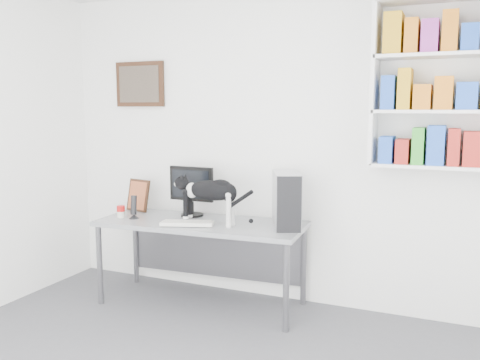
# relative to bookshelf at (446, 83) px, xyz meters

# --- Properties ---
(room) EXTENTS (4.01, 4.01, 2.70)m
(room) POSITION_rel_bookshelf_xyz_m (-1.40, -1.85, -0.50)
(room) COLOR #4C4D51
(room) RESTS_ON ground
(bookshelf) EXTENTS (1.03, 0.28, 1.24)m
(bookshelf) POSITION_rel_bookshelf_xyz_m (0.00, 0.00, 0.00)
(bookshelf) COLOR white
(bookshelf) RESTS_ON room
(wall_art) EXTENTS (0.52, 0.04, 0.42)m
(wall_art) POSITION_rel_bookshelf_xyz_m (-2.70, 0.12, 0.05)
(wall_art) COLOR #3F2214
(wall_art) RESTS_ON room
(desk) EXTENTS (1.78, 0.78, 0.73)m
(desk) POSITION_rel_bookshelf_xyz_m (-1.86, -0.27, -1.49)
(desk) COLOR gray
(desk) RESTS_ON room
(monitor) EXTENTS (0.43, 0.21, 0.45)m
(monitor) POSITION_rel_bookshelf_xyz_m (-2.03, -0.10, -0.90)
(monitor) COLOR black
(monitor) RESTS_ON desk
(keyboard) EXTENTS (0.45, 0.29, 0.03)m
(keyboard) POSITION_rel_bookshelf_xyz_m (-1.89, -0.44, -1.11)
(keyboard) COLOR silver
(keyboard) RESTS_ON desk
(pc_tower) EXTENTS (0.36, 0.49, 0.44)m
(pc_tower) POSITION_rel_bookshelf_xyz_m (-1.13, -0.17, -0.90)
(pc_tower) COLOR #A5A5A9
(pc_tower) RESTS_ON desk
(speaker) EXTENTS (0.11, 0.11, 0.21)m
(speaker) POSITION_rel_bookshelf_xyz_m (-2.44, -0.40, -1.02)
(speaker) COLOR black
(speaker) RESTS_ON desk
(leaning_print) EXTENTS (0.26, 0.15, 0.31)m
(leaning_print) POSITION_rel_bookshelf_xyz_m (-2.60, -0.11, -0.97)
(leaning_print) COLOR #3F2214
(leaning_print) RESTS_ON desk
(soup_can) EXTENTS (0.08, 0.08, 0.10)m
(soup_can) POSITION_rel_bookshelf_xyz_m (-2.57, -0.41, -1.07)
(soup_can) COLOR red
(soup_can) RESTS_ON desk
(cat) EXTENTS (0.63, 0.18, 0.39)m
(cat) POSITION_rel_bookshelf_xyz_m (-1.72, -0.35, -0.93)
(cat) COLOR black
(cat) RESTS_ON desk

